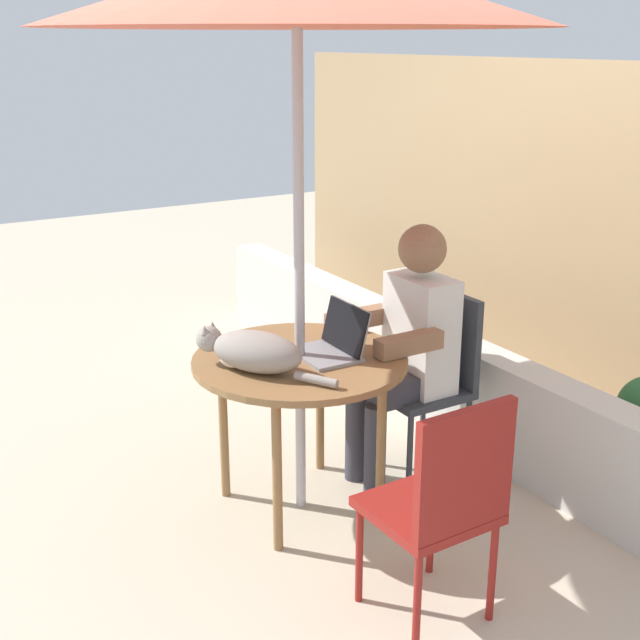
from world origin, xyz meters
TOP-DOWN VIEW (x-y plane):
  - ground_plane at (0.00, 0.00)m, footprint 14.00×14.00m
  - fence_back at (0.00, 1.87)m, footprint 5.90×0.08m
  - planter_wall_low at (0.00, 1.07)m, footprint 5.31×0.20m
  - patio_table at (0.00, 0.00)m, footprint 0.92×0.92m
  - chair_occupied at (0.00, 0.73)m, footprint 0.40×0.40m
  - chair_empty at (0.96, 0.02)m, footprint 0.41×0.41m
  - person_seated at (-0.00, 0.57)m, footprint 0.48×0.48m
  - laptop at (0.04, 0.15)m, footprint 0.30×0.26m
  - cat at (0.03, -0.24)m, footprint 0.58×0.38m

SIDE VIEW (x-z plane):
  - ground_plane at x=0.00m, z-range 0.00..0.00m
  - planter_wall_low at x=0.00m, z-range 0.00..0.53m
  - chair_occupied at x=0.00m, z-range 0.07..0.95m
  - chair_empty at x=0.96m, z-range 0.07..0.95m
  - patio_table at x=0.00m, z-range 0.29..1.00m
  - person_seated at x=0.00m, z-range 0.07..1.29m
  - laptop at x=0.04m, z-range 0.67..0.88m
  - cat at x=0.03m, z-range 0.71..0.88m
  - fence_back at x=0.00m, z-range 0.00..1.90m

